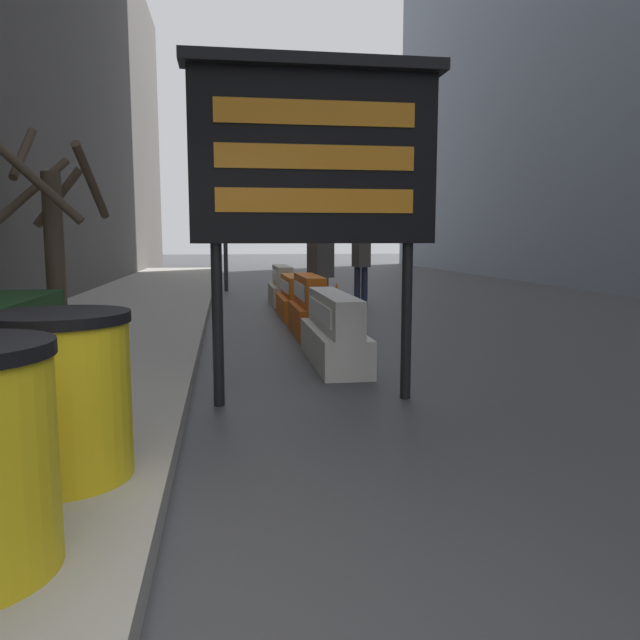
{
  "coord_description": "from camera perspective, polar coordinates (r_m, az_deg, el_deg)",
  "views": [
    {
      "loc": [
        0.35,
        -2.0,
        1.51
      ],
      "look_at": [
        1.65,
        6.57,
        0.38
      ],
      "focal_mm": 35.0,
      "sensor_mm": 36.0,
      "label": 1
    }
  ],
  "objects": [
    {
      "name": "jersey_barrier_orange_near",
      "position": [
        12.13,
        -2.46,
        1.95
      ],
      "size": [
        0.54,
        1.91,
        0.81
      ],
      "color": "orange",
      "rests_on": "ground_plane"
    },
    {
      "name": "jersey_barrier_white",
      "position": [
        7.61,
        1.26,
        -1.16
      ],
      "size": [
        0.56,
        2.13,
        0.86
      ],
      "color": "silver",
      "rests_on": "ground_plane"
    },
    {
      "name": "pedestrian_worker",
      "position": [
        14.16,
        3.78,
        5.65
      ],
      "size": [
        0.35,
        0.51,
        1.82
      ],
      "rotation": [
        0.0,
        0.0,
        1.71
      ],
      "color": "#23283D",
      "rests_on": "ground_plane"
    },
    {
      "name": "traffic_cone_mid",
      "position": [
        14.09,
        1.53,
        2.36
      ],
      "size": [
        0.31,
        0.31,
        0.55
      ],
      "color": "black",
      "rests_on": "ground_plane"
    },
    {
      "name": "bare_tree",
      "position": [
        11.02,
        -23.24,
        8.15
      ],
      "size": [
        1.75,
        1.82,
        3.16
      ],
      "color": "#4C3D2D",
      "rests_on": "sidewalk_left"
    },
    {
      "name": "pedestrian_passerby",
      "position": [
        11.27,
        0.06,
        4.8
      ],
      "size": [
        0.51,
        0.48,
        1.69
      ],
      "rotation": [
        0.0,
        0.0,
        0.66
      ],
      "color": "#333338",
      "rests_on": "ground_plane"
    },
    {
      "name": "jersey_barrier_orange_far",
      "position": [
        9.82,
        -1.0,
        1.02
      ],
      "size": [
        0.5,
        1.68,
        0.95
      ],
      "color": "orange",
      "rests_on": "ground_plane"
    },
    {
      "name": "traffic_light_near_curb",
      "position": [
        18.27,
        -8.72,
        11.12
      ],
      "size": [
        0.28,
        0.45,
        3.73
      ],
      "color": "#2D2D30",
      "rests_on": "ground_plane"
    },
    {
      "name": "jersey_barrier_cream",
      "position": [
        14.44,
        -3.46,
        2.97
      ],
      "size": [
        0.55,
        1.75,
        0.89
      ],
      "color": "beige",
      "rests_on": "ground_plane"
    },
    {
      "name": "barrel_drum_middle",
      "position": [
        3.8,
        -22.62,
        -6.4
      ],
      "size": [
        0.79,
        0.79,
        0.95
      ],
      "color": "yellow",
      "rests_on": "sidewalk_left"
    },
    {
      "name": "traffic_cone_near",
      "position": [
        17.41,
        -3.56,
        3.33
      ],
      "size": [
        0.31,
        0.31,
        0.56
      ],
      "color": "black",
      "rests_on": "ground_plane"
    },
    {
      "name": "message_board",
      "position": [
        5.72,
        -0.54,
        14.73
      ],
      "size": [
        2.32,
        0.36,
        3.07
      ],
      "color": "black",
      "rests_on": "ground_plane"
    }
  ]
}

